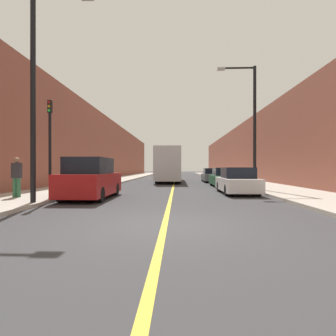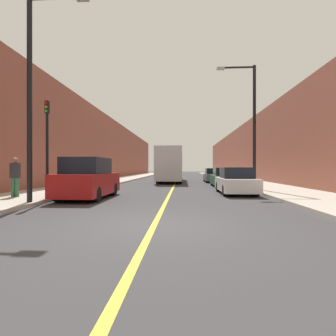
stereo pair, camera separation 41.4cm
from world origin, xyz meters
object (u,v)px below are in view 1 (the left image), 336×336
parked_suv_left (91,180)px  car_right_near (237,182)px  bus (169,165)px  pedestrian (17,177)px  street_lamp_left (38,85)px  street_lamp_right (252,119)px  car_right_mid (224,178)px  car_right_far (212,176)px  traffic_light (50,145)px

parked_suv_left → car_right_near: parked_suv_left is taller
bus → pedestrian: bearing=-111.8°
street_lamp_left → street_lamp_right: bearing=34.5°
pedestrian → bus: bearing=68.2°
car_right_near → street_lamp_left: bearing=-150.0°
car_right_near → parked_suv_left: bearing=-160.7°
pedestrian → car_right_mid: bearing=38.6°
car_right_near → street_lamp_left: street_lamp_left is taller
parked_suv_left → car_right_far: bearing=62.4°
street_lamp_right → pedestrian: street_lamp_right is taller
car_right_mid → car_right_far: (-0.07, 6.74, -0.02)m
parked_suv_left → pedestrian: (-3.24, -0.69, 0.18)m
traffic_light → car_right_far: bearing=60.6°
street_lamp_right → street_lamp_left: bearing=-145.5°
parked_suv_left → street_lamp_left: 4.73m
car_right_far → pedestrian: pedestrian is taller
car_right_near → pedestrian: size_ratio=2.33×
street_lamp_right → pedestrian: bearing=-156.7°
car_right_near → traffic_light: size_ratio=0.99×
car_right_mid → street_lamp_left: (-9.13, -10.65, 4.07)m
car_right_mid → car_right_far: 6.74m
parked_suv_left → car_right_far: 16.83m
street_lamp_left → pedestrian: bearing=138.0°
pedestrian → street_lamp_left: bearing=-42.0°
street_lamp_left → car_right_mid: bearing=49.4°
parked_suv_left → pedestrian: 3.32m
car_right_mid → parked_suv_left: bearing=-133.9°
bus → street_lamp_left: 18.91m
traffic_light → car_right_near: bearing=23.9°
street_lamp_right → pedestrian: 13.78m
street_lamp_right → traffic_light: street_lamp_right is taller
bus → street_lamp_right: bearing=-62.8°
pedestrian → traffic_light: bearing=-18.4°
car_right_mid → traffic_light: bearing=-134.2°
street_lamp_left → street_lamp_right: (10.26, 7.04, -0.12)m
car_right_mid → street_lamp_right: (1.13, -3.61, 3.95)m
car_right_far → street_lamp_right: size_ratio=0.53×
bus → traffic_light: size_ratio=2.58×
car_right_mid → street_lamp_left: bearing=-130.6°
street_lamp_right → parked_suv_left: bearing=-153.0°
parked_suv_left → street_lamp_right: bearing=27.0°
traffic_light → pedestrian: 2.42m
car_right_far → street_lamp_left: 20.03m
bus → car_right_near: 13.73m
bus → pedestrian: (-6.54, -16.34, -0.74)m
car_right_near → street_lamp_right: (1.36, 1.90, 3.95)m
street_lamp_left → pedestrian: street_lamp_left is taller
street_lamp_left → bus: bearing=75.9°
bus → traffic_light: traffic_light is taller
car_right_near → car_right_far: (0.15, 12.25, -0.03)m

